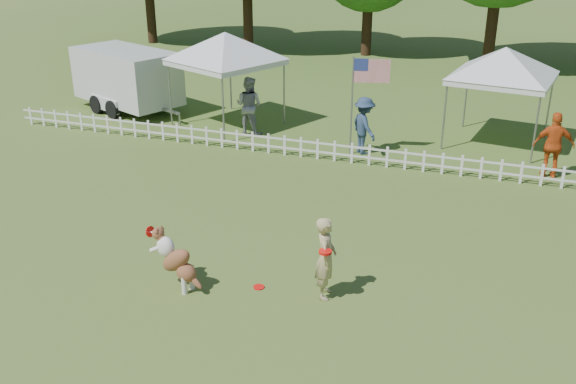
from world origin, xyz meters
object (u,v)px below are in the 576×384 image
at_px(spectator_b, 364,126).
at_px(cargo_trailer, 127,80).
at_px(frisbee_on_turf, 259,287).
at_px(canopy_tent_left, 227,80).
at_px(spectator_c, 554,145).
at_px(flag_pole, 352,106).
at_px(spectator_a, 249,106).
at_px(dog, 177,261).
at_px(canopy_tent_right, 500,98).
at_px(handler, 326,258).

bearing_deg(spectator_b, cargo_trailer, 37.49).
xyz_separation_m(frisbee_on_turf, canopy_tent_left, (-4.85, 9.26, 1.48)).
bearing_deg(spectator_c, flag_pole, -7.48).
xyz_separation_m(spectator_a, spectator_b, (3.86, -0.62, -0.08)).
height_order(canopy_tent_left, spectator_a, canopy_tent_left).
relative_size(dog, frisbee_on_turf, 5.40).
relative_size(canopy_tent_right, spectator_c, 1.62).
distance_m(cargo_trailer, flag_pole, 8.87).
height_order(flag_pole, spectator_c, flag_pole).
bearing_deg(cargo_trailer, spectator_a, 10.55).
bearing_deg(frisbee_on_turf, canopy_tent_right, 70.31).
relative_size(spectator_a, spectator_b, 1.10).
xyz_separation_m(canopy_tent_left, cargo_trailer, (-4.08, 0.44, -0.39)).
bearing_deg(dog, handler, 27.55).
xyz_separation_m(handler, dog, (-2.64, -0.65, -0.21)).
height_order(dog, spectator_a, spectator_a).
bearing_deg(dog, canopy_tent_left, 123.23).
bearing_deg(canopy_tent_right, dog, -106.65).
bearing_deg(dog, spectator_c, 65.28).
xyz_separation_m(frisbee_on_turf, spectator_c, (5.17, 7.78, 0.87)).
bearing_deg(flag_pole, spectator_b, 14.70).
bearing_deg(spectator_c, spectator_a, -12.59).
relative_size(handler, canopy_tent_right, 0.54).
distance_m(frisbee_on_turf, canopy_tent_right, 10.90).
xyz_separation_m(canopy_tent_left, spectator_a, (1.06, -0.67, -0.57)).
xyz_separation_m(canopy_tent_left, canopy_tent_right, (8.49, 0.92, -0.05)).
relative_size(handler, spectator_b, 0.93).
bearing_deg(cargo_trailer, flag_pole, 10.29).
bearing_deg(handler, canopy_tent_right, -26.84).
height_order(cargo_trailer, spectator_b, cargo_trailer).
height_order(cargo_trailer, spectator_c, cargo_trailer).
distance_m(frisbee_on_turf, spectator_c, 9.38).
bearing_deg(cargo_trailer, spectator_b, 11.87).
relative_size(dog, spectator_b, 0.68).
bearing_deg(spectator_c, canopy_tent_left, -15.85).
distance_m(canopy_tent_left, spectator_c, 10.15).
height_order(cargo_trailer, flag_pole, flag_pole).
bearing_deg(spectator_a, spectator_c, -179.09).
bearing_deg(spectator_a, canopy_tent_left, -26.46).
distance_m(canopy_tent_left, spectator_b, 5.13).
height_order(handler, spectator_c, spectator_c).
relative_size(spectator_a, spectator_c, 1.04).
bearing_deg(spectator_a, flag_pole, 173.18).
relative_size(dog, flag_pole, 0.40).
height_order(handler, canopy_tent_right, canopy_tent_right).
distance_m(canopy_tent_left, cargo_trailer, 4.12).
relative_size(flag_pole, spectator_c, 1.61).
xyz_separation_m(dog, frisbee_on_turf, (1.41, 0.49, -0.56)).
height_order(cargo_trailer, spectator_a, cargo_trailer).
bearing_deg(dog, spectator_a, 118.51).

